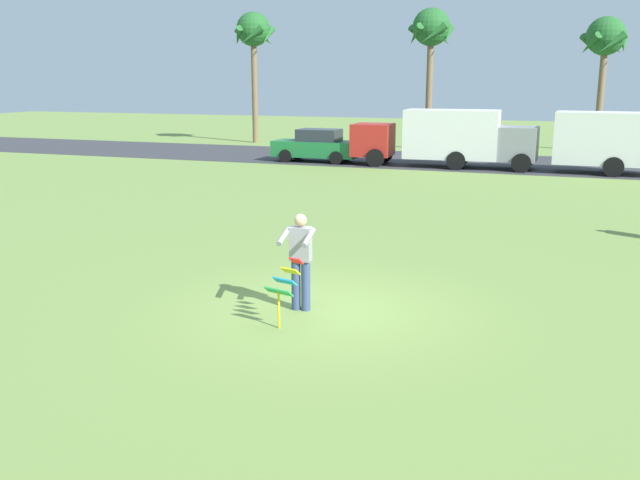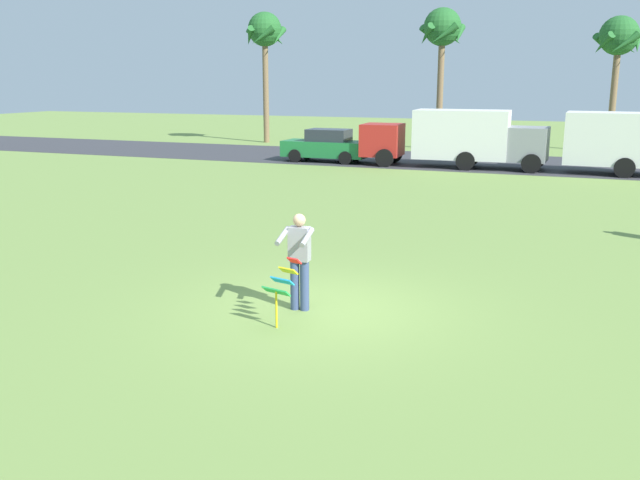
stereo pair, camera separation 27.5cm
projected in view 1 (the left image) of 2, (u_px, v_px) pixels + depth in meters
ground_plane at (325, 309)px, 12.29m from camera, size 120.00×120.00×0.00m
road_strip at (483, 162)px, 33.75m from camera, size 120.00×8.00×0.01m
person_kite_flyer at (300, 258)px, 12.02m from camera, size 0.57×0.68×1.73m
kite_held at (285, 283)px, 11.32m from camera, size 0.53×0.70×1.10m
parked_car_green at (317, 146)px, 33.94m from camera, size 4.20×1.84×1.60m
parked_truck_red_cab at (433, 136)px, 31.91m from camera, size 6.76×2.28×2.62m
parked_truck_grey_van at (586, 140)px, 29.74m from camera, size 6.76×2.26×2.62m
palm_tree_left_near at (253, 35)px, 42.95m from camera, size 2.58×2.71×8.05m
palm_tree_right_near at (431, 33)px, 38.87m from camera, size 2.58×2.71×7.88m
palm_tree_centre_far at (605, 41)px, 37.82m from camera, size 2.58×2.71×7.33m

